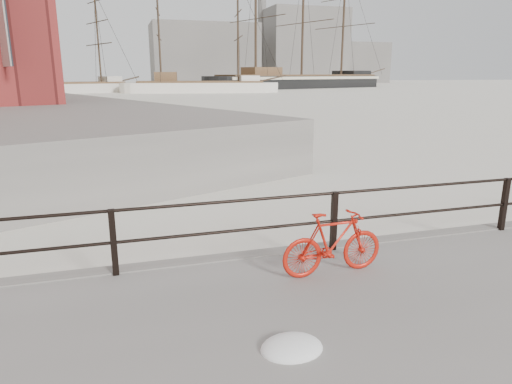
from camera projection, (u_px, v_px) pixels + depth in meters
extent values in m
plane|color=white|center=(492.00, 244.00, 8.88)|extent=(400.00, 400.00, 0.00)
imported|color=red|center=(333.00, 243.00, 6.64)|extent=(1.59, 0.30, 0.95)
ellipsoid|color=white|center=(292.00, 339.00, 4.87)|extent=(0.69, 0.54, 0.25)
cube|color=gray|center=(204.00, 54.00, 141.99)|extent=(32.00, 18.00, 18.00)
cube|color=gray|center=(303.00, 47.00, 155.54)|extent=(26.00, 20.00, 24.00)
cube|color=gray|center=(355.00, 63.00, 167.80)|extent=(20.00, 16.00, 14.00)
cylinder|color=gray|center=(262.00, 16.00, 154.07)|extent=(2.80, 2.80, 44.00)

